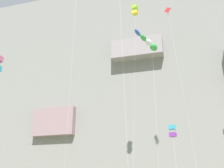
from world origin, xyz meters
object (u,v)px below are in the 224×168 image
object	(u,v)px
kite_diamond_upper_mid	(169,20)
kite_windsock_high_center	(149,43)
kite_box_front_field	(173,131)
kite_box_far_right	(135,10)

from	to	relation	value
kite_diamond_upper_mid	kite_windsock_high_center	xyz separation A→B (m)	(-2.77, -8.01, -8.63)
kite_windsock_high_center	kite_box_front_field	distance (m)	12.53
kite_diamond_upper_mid	kite_box_front_field	bearing A→B (deg)	-105.61
kite_diamond_upper_mid	kite_box_front_field	distance (m)	20.22
kite_diamond_upper_mid	kite_box_far_right	size ratio (longest dim) A/B	0.99
kite_box_front_field	kite_box_far_right	bearing A→B (deg)	158.32
kite_diamond_upper_mid	kite_box_front_field	world-z (taller)	kite_diamond_upper_mid
kite_diamond_upper_mid	kite_windsock_high_center	world-z (taller)	kite_diamond_upper_mid
kite_windsock_high_center	kite_box_far_right	size ratio (longest dim) A/B	0.66
kite_diamond_upper_mid	kite_box_far_right	distance (m)	6.32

